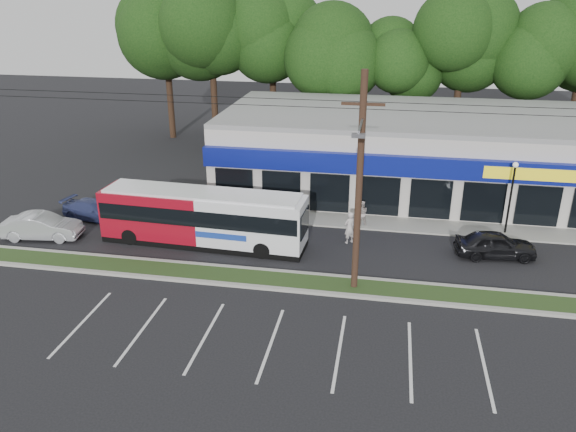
% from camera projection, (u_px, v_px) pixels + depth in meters
% --- Properties ---
extents(ground, '(120.00, 120.00, 0.00)m').
position_uv_depth(ground, '(287.00, 293.00, 25.80)').
color(ground, black).
rests_on(ground, ground).
extents(grass_strip, '(40.00, 1.60, 0.12)m').
position_uv_depth(grass_strip, '(291.00, 281.00, 26.68)').
color(grass_strip, '#2A3E19').
rests_on(grass_strip, ground).
extents(curb_south, '(40.00, 0.25, 0.14)m').
position_uv_depth(curb_south, '(288.00, 290.00, 25.91)').
color(curb_south, '#9E9E93').
rests_on(curb_south, ground).
extents(curb_north, '(40.00, 0.25, 0.14)m').
position_uv_depth(curb_north, '(294.00, 273.00, 27.45)').
color(curb_north, '#9E9E93').
rests_on(curb_north, ground).
extents(sidewalk, '(32.00, 2.20, 0.10)m').
position_uv_depth(sidewalk, '(398.00, 224.00, 33.13)').
color(sidewalk, '#9E9E93').
rests_on(sidewalk, ground).
extents(strip_mall, '(25.00, 12.55, 5.30)m').
position_uv_depth(strip_mall, '(408.00, 151.00, 38.35)').
color(strip_mall, '#BCB6AE').
rests_on(strip_mall, ground).
extents(utility_pole, '(50.00, 2.77, 10.00)m').
position_uv_depth(utility_pole, '(355.00, 178.00, 24.11)').
color(utility_pole, black).
rests_on(utility_pole, ground).
extents(lamp_post, '(0.30, 0.30, 4.25)m').
position_uv_depth(lamp_post, '(512.00, 190.00, 30.95)').
color(lamp_post, black).
rests_on(lamp_post, ground).
extents(tree_line, '(46.76, 6.76, 11.83)m').
position_uv_depth(tree_line, '(393.00, 48.00, 45.60)').
color(tree_line, black).
rests_on(tree_line, ground).
extents(metrobus, '(11.28, 2.90, 3.01)m').
position_uv_depth(metrobus, '(203.00, 216.00, 30.20)').
color(metrobus, maroon).
rests_on(metrobus, ground).
extents(car_dark, '(4.21, 2.04, 1.38)m').
position_uv_depth(car_dark, '(496.00, 245.00, 29.01)').
color(car_dark, black).
rests_on(car_dark, ground).
extents(car_silver, '(4.47, 2.07, 1.42)m').
position_uv_depth(car_silver, '(42.00, 226.00, 31.16)').
color(car_silver, '#ADAFB5').
rests_on(car_silver, ground).
extents(car_blue, '(4.31, 2.33, 1.19)m').
position_uv_depth(car_blue, '(95.00, 210.00, 33.77)').
color(car_blue, navy).
rests_on(car_blue, ground).
extents(pedestrian_a, '(0.77, 0.76, 1.80)m').
position_uv_depth(pedestrian_a, '(349.00, 228.00, 30.52)').
color(pedestrian_a, beige).
rests_on(pedestrian_a, ground).
extents(pedestrian_b, '(0.86, 0.72, 1.56)m').
position_uv_depth(pedestrian_b, '(361.00, 213.00, 32.76)').
color(pedestrian_b, '#B7ABA4').
rests_on(pedestrian_b, ground).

